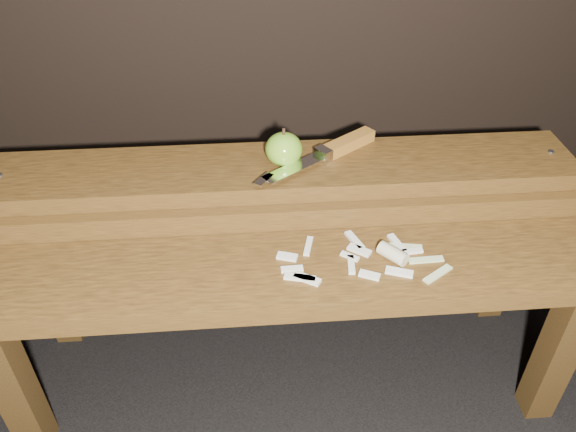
{
  "coord_description": "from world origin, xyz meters",
  "views": [
    {
      "loc": [
        -0.07,
        -0.79,
        1.11
      ],
      "look_at": [
        0.0,
        0.06,
        0.45
      ],
      "focal_mm": 35.0,
      "sensor_mm": 36.0,
      "label": 1
    }
  ],
  "objects": [
    {
      "name": "ground",
      "position": [
        0.0,
        0.0,
        0.0
      ],
      "size": [
        60.0,
        60.0,
        0.0
      ],
      "primitive_type": "plane",
      "color": "black"
    },
    {
      "name": "bench_front_tier",
      "position": [
        0.0,
        -0.06,
        0.35
      ],
      "size": [
        1.2,
        0.2,
        0.42
      ],
      "color": "#38240E",
      "rests_on": "ground"
    },
    {
      "name": "bench_rear_tier",
      "position": [
        0.0,
        0.17,
        0.41
      ],
      "size": [
        1.2,
        0.21,
        0.5
      ],
      "color": "#38240E",
      "rests_on": "ground"
    },
    {
      "name": "apple",
      "position": [
        0.0,
        0.17,
        0.53
      ],
      "size": [
        0.07,
        0.07,
        0.08
      ],
      "color": "#6CA221",
      "rests_on": "bench_rear_tier"
    },
    {
      "name": "knife",
      "position": [
        0.11,
        0.2,
        0.51
      ],
      "size": [
        0.27,
        0.2,
        0.03
      ],
      "color": "#935E20",
      "rests_on": "bench_rear_tier"
    },
    {
      "name": "apple_scraps",
      "position": [
        0.14,
        -0.05,
        0.43
      ],
      "size": [
        0.31,
        0.15,
        0.03
      ],
      "color": "beige",
      "rests_on": "bench_front_tier"
    }
  ]
}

